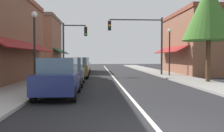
# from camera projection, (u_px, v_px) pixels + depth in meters

# --- Properties ---
(ground_plane) EXTENTS (80.00, 80.00, 0.00)m
(ground_plane) POSITION_uv_depth(u_px,v_px,m) (112.00, 76.00, 23.59)
(ground_plane) COLOR black
(sidewalk_left) EXTENTS (2.60, 56.00, 0.12)m
(sidewalk_left) POSITION_uv_depth(u_px,v_px,m) (55.00, 75.00, 23.23)
(sidewalk_left) COLOR #A39E99
(sidewalk_left) RESTS_ON ground
(sidewalk_right) EXTENTS (2.60, 56.00, 0.12)m
(sidewalk_right) POSITION_uv_depth(u_px,v_px,m) (168.00, 75.00, 23.94)
(sidewalk_right) COLOR gray
(sidewalk_right) RESTS_ON ground
(lane_center_stripe) EXTENTS (0.14, 52.00, 0.01)m
(lane_center_stripe) POSITION_uv_depth(u_px,v_px,m) (112.00, 76.00, 23.59)
(lane_center_stripe) COLOR silver
(lane_center_stripe) RESTS_ON ground
(storefront_right_block) EXTENTS (6.61, 10.20, 6.53)m
(storefront_right_block) POSITION_uv_depth(u_px,v_px,m) (199.00, 43.00, 26.06)
(storefront_right_block) COLOR brown
(storefront_right_block) RESTS_ON ground
(storefront_far_left) EXTENTS (5.88, 8.20, 7.16)m
(storefront_far_left) POSITION_uv_depth(u_px,v_px,m) (40.00, 44.00, 32.85)
(storefront_far_left) COLOR brown
(storefront_far_left) RESTS_ON ground
(parked_car_nearest_left) EXTENTS (1.79, 4.10, 1.77)m
(parked_car_nearest_left) POSITION_uv_depth(u_px,v_px,m) (59.00, 78.00, 10.99)
(parked_car_nearest_left) COLOR navy
(parked_car_nearest_left) RESTS_ON ground
(parked_car_second_left) EXTENTS (1.80, 4.11, 1.77)m
(parked_car_second_left) POSITION_uv_depth(u_px,v_px,m) (70.00, 72.00, 15.38)
(parked_car_second_left) COLOR #4C5156
(parked_car_second_left) RESTS_ON ground
(parked_car_third_left) EXTENTS (1.80, 4.11, 1.77)m
(parked_car_third_left) POSITION_uv_depth(u_px,v_px,m) (78.00, 68.00, 21.00)
(parked_car_third_left) COLOR brown
(parked_car_third_left) RESTS_ON ground
(parked_car_far_left) EXTENTS (1.81, 4.11, 1.77)m
(parked_car_far_left) POSITION_uv_depth(u_px,v_px,m) (82.00, 66.00, 26.28)
(parked_car_far_left) COLOR silver
(parked_car_far_left) RESTS_ON ground
(parked_car_distant_left) EXTENTS (1.85, 4.14, 1.77)m
(parked_car_distant_left) POSITION_uv_depth(u_px,v_px,m) (83.00, 64.00, 30.37)
(parked_car_distant_left) COLOR #0F4C33
(parked_car_distant_left) RESTS_ON ground
(traffic_signal_mast_arm) EXTENTS (5.32, 0.50, 5.63)m
(traffic_signal_mast_arm) POSITION_uv_depth(u_px,v_px,m) (143.00, 36.00, 23.37)
(traffic_signal_mast_arm) COLOR #333333
(traffic_signal_mast_arm) RESTS_ON ground
(traffic_signal_left_corner) EXTENTS (2.46, 0.50, 5.21)m
(traffic_signal_left_corner) POSITION_uv_depth(u_px,v_px,m) (71.00, 41.00, 24.20)
(traffic_signal_left_corner) COLOR #333333
(traffic_signal_left_corner) RESTS_ON ground
(street_lamp_left_near) EXTENTS (0.36, 0.36, 4.44)m
(street_lamp_left_near) POSITION_uv_depth(u_px,v_px,m) (34.00, 36.00, 14.07)
(street_lamp_left_near) COLOR black
(street_lamp_left_near) RESTS_ON ground
(street_lamp_right_mid) EXTENTS (0.36, 0.36, 4.37)m
(street_lamp_right_mid) POSITION_uv_depth(u_px,v_px,m) (170.00, 44.00, 22.21)
(street_lamp_right_mid) COLOR black
(street_lamp_right_mid) RESTS_ON ground
(tree_right_near) EXTENTS (3.60, 3.60, 6.90)m
(tree_right_near) POSITION_uv_depth(u_px,v_px,m) (209.00, 12.00, 16.65)
(tree_right_near) COLOR #4C331E
(tree_right_near) RESTS_ON ground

